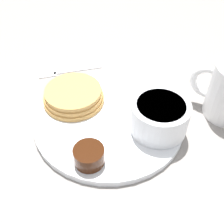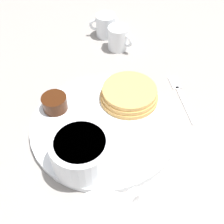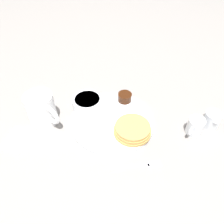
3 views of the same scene
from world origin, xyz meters
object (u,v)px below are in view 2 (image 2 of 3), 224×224
(plate, at_px, (104,125))
(creamer_pitcher_near, at_px, (118,38))
(creamer_pitcher_far, at_px, (106,25))
(bowl, at_px, (83,151))
(fork, at_px, (180,93))

(plate, xyz_separation_m, creamer_pitcher_near, (-0.07, 0.24, 0.02))
(creamer_pitcher_near, bearing_deg, plate, -74.89)
(creamer_pitcher_far, bearing_deg, bowl, -72.31)
(creamer_pitcher_near, bearing_deg, creamer_pitcher_far, 140.40)
(fork, bearing_deg, creamer_pitcher_near, 150.19)
(creamer_pitcher_near, distance_m, creamer_pitcher_far, 0.06)
(plate, distance_m, creamer_pitcher_far, 0.31)
(bowl, height_order, fork, bowl)
(plate, relative_size, creamer_pitcher_far, 3.89)
(bowl, bearing_deg, creamer_pitcher_far, 107.69)
(plate, distance_m, creamer_pitcher_near, 0.25)
(plate, height_order, creamer_pitcher_far, creamer_pitcher_far)
(fork, bearing_deg, bowl, -115.16)
(bowl, height_order, creamer_pitcher_far, bowl)
(plate, bearing_deg, creamer_pitcher_far, 112.13)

